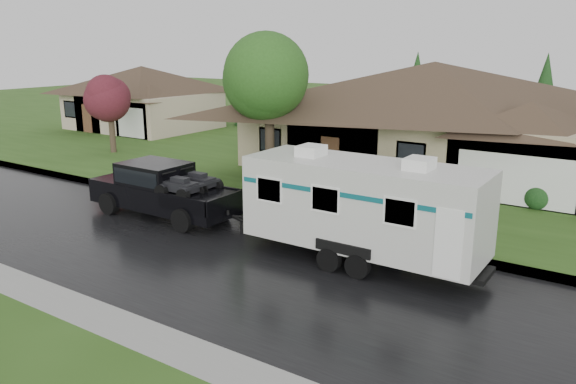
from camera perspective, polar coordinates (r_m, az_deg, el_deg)
name	(u,v)px	position (r m, az deg, el deg)	size (l,w,h in m)	color
ground	(235,237)	(20.06, -5.45, -4.56)	(140.00, 140.00, 0.00)	#2C4E18
road	(196,254)	(18.65, -9.33, -6.21)	(140.00, 8.00, 0.01)	black
curb	(271,219)	(21.74, -1.72, -2.75)	(140.00, 0.50, 0.15)	gray
lawn	(400,162)	(32.64, 11.35, 2.96)	(140.00, 26.00, 0.15)	#2C4E18
house_main	(437,105)	(30.23, 14.88, 8.58)	(19.44, 10.80, 6.90)	tan
house_far	(143,92)	(45.66, -14.47, 9.79)	(10.80, 8.64, 5.80)	tan
tree_left_green	(269,83)	(26.13, -1.92, 11.03)	(4.14, 4.14, 6.85)	#382B1E
tree_red	(109,98)	(35.93, -17.69, 9.08)	(2.88, 2.88, 4.77)	#382B1E
shrub_row	(393,176)	(26.62, 10.65, 1.59)	(13.60, 1.00, 1.00)	#143814
pickup_truck	(161,188)	(22.67, -12.78, 0.41)	(6.35, 2.41, 2.12)	black
travel_trailer	(364,205)	(17.36, 7.69, -1.27)	(7.83, 2.75, 3.52)	beige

